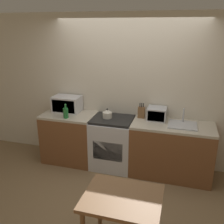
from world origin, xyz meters
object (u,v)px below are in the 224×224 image
toaster_oven (157,114)px  dining_table (122,206)px  bottle (66,113)px  stove_range (113,143)px  microwave (67,104)px  kettle (107,114)px

toaster_oven → dining_table: toaster_oven is taller
bottle → stove_range: bearing=13.8°
stove_range → toaster_oven: (0.72, 0.15, 0.56)m
microwave → dining_table: microwave is taller
bottle → dining_table: bottle is taller
bottle → dining_table: bearing=-48.6°
microwave → dining_table: 2.43m
kettle → dining_table: 1.92m
microwave → dining_table: size_ratio=0.62×
stove_range → microwave: bearing=172.1°
toaster_oven → microwave: bearing=-179.2°
bottle → toaster_oven: 1.52m
toaster_oven → dining_table: bearing=-93.5°
dining_table → microwave: bearing=128.7°
stove_range → kettle: size_ratio=5.41×
microwave → toaster_oven: 1.61m
stove_range → toaster_oven: size_ratio=2.95×
microwave → dining_table: bearing=-51.3°
microwave → dining_table: (1.50, -1.87, -0.40)m
kettle → microwave: microwave is taller
bottle → dining_table: size_ratio=0.30×
microwave → bottle: (0.13, -0.31, -0.05)m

